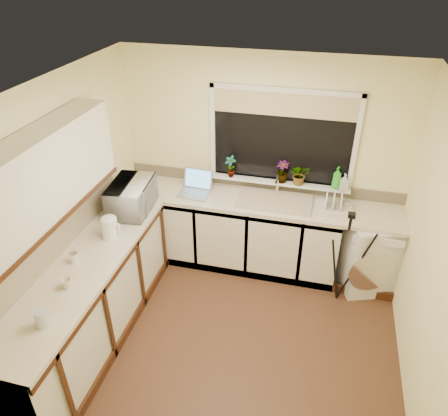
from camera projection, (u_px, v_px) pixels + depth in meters
floor at (231, 337)px, 4.26m from camera, size 3.20×3.20×0.00m
ceiling at (235, 94)px, 2.97m from camera, size 3.20×3.20×0.00m
wall_back at (263, 162)px, 4.85m from camera, size 3.20×0.00×3.20m
wall_front at (172, 389)px, 2.38m from camera, size 3.20×0.00×3.20m
wall_left at (65, 212)px, 3.95m from camera, size 0.00×3.00×3.00m
wall_right at (435, 266)px, 3.29m from camera, size 0.00×3.00×3.00m
base_cabinet_back at (228, 230)px, 5.09m from camera, size 2.55×0.60×0.86m
base_cabinet_left at (92, 303)px, 4.06m from camera, size 0.54×2.40×0.86m
worktop_back at (257, 201)px, 4.79m from camera, size 3.20×0.60×0.04m
worktop_left at (84, 267)px, 3.82m from camera, size 0.60×2.40×0.04m
upper_cabinet at (36, 182)px, 3.24m from camera, size 0.28×1.90×0.70m
splashback_left at (49, 240)px, 3.75m from camera, size 0.02×2.40×0.45m
splashback_back at (261, 182)px, 4.98m from camera, size 3.20×0.02×0.14m
window_glass at (282, 138)px, 4.63m from camera, size 1.50×0.02×1.00m
window_blind at (284, 105)px, 4.41m from camera, size 1.50×0.02×0.25m
windowsill at (278, 182)px, 4.85m from camera, size 1.60×0.14×0.03m
sink at (275, 201)px, 4.73m from camera, size 0.82×0.46×0.03m
faucet at (277, 185)px, 4.82m from camera, size 0.03×0.03×0.24m
washing_machine at (371, 252)px, 4.73m from camera, size 0.77×0.76×0.86m
laptop at (196, 187)px, 4.90m from camera, size 0.36×0.35×0.25m
kettle at (110, 228)px, 4.12m from camera, size 0.16×0.16×0.21m
dish_rack at (334, 210)px, 4.55m from camera, size 0.38×0.29×0.06m
tripod at (344, 258)px, 4.44m from camera, size 0.57×0.57×1.11m
glass_jug at (42, 318)px, 3.17m from camera, size 0.10×0.10×0.15m
steel_jar at (74, 258)px, 3.82m from camera, size 0.07×0.07×0.10m
microwave at (132, 197)px, 4.51m from camera, size 0.45×0.62×0.32m
plant_a at (231, 167)px, 4.86m from camera, size 0.16×0.13×0.26m
plant_c at (282, 172)px, 4.76m from camera, size 0.15×0.15×0.25m
plant_d at (300, 175)px, 4.72m from camera, size 0.26×0.24×0.24m
soap_bottle_green at (337, 178)px, 4.63m from camera, size 0.13×0.13×0.25m
soap_bottle_clear at (344, 182)px, 4.62m from camera, size 0.11×0.11×0.19m
cup_back at (346, 205)px, 4.61m from camera, size 0.14×0.14×0.09m
cup_left at (67, 283)px, 3.54m from camera, size 0.10×0.10×0.09m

